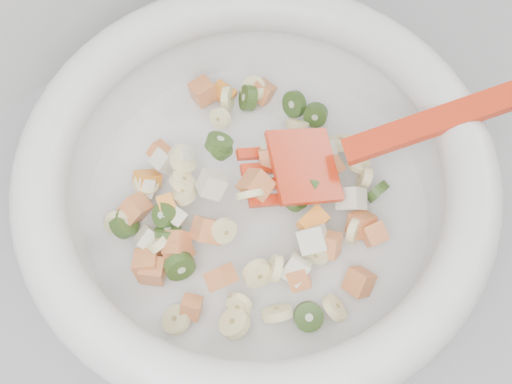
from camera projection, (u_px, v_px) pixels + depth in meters
counter at (245, 349)px, 1.03m from camera, size 2.00×0.60×0.90m
mixing_bowl at (256, 185)px, 0.58m from camera, size 0.51×0.42×0.15m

